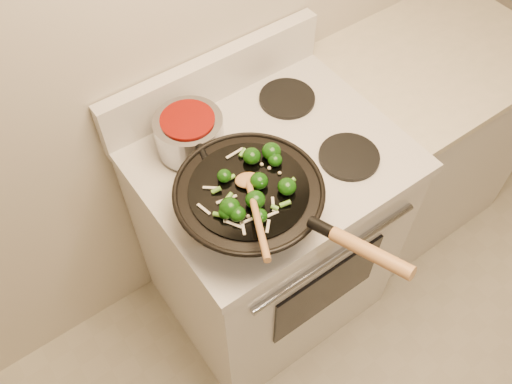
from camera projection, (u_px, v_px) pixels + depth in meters
stove at (267, 233)px, 1.97m from camera, size 0.78×0.67×1.08m
counter_unit at (410, 140)px, 2.26m from camera, size 0.81×0.62×0.91m
wok at (250, 201)px, 1.41m from camera, size 0.39×0.64×0.22m
stirfry at (254, 185)px, 1.35m from camera, size 0.27×0.26×0.05m
wooden_spoon at (253, 201)px, 1.31m from camera, size 0.17×0.29×0.09m
saucepan at (189, 133)px, 1.56m from camera, size 0.20×0.32×0.12m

